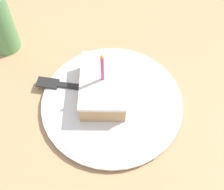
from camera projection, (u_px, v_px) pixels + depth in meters
The scene contains 4 objects.
ground_plane at pixel (103, 114), 0.64m from camera, with size 2.40×2.40×0.04m.
plate at pixel (112, 103), 0.63m from camera, with size 0.28×0.28×0.01m.
cake_slice at pixel (104, 86), 0.61m from camera, with size 0.09×0.14×0.12m.
fork at pixel (74, 86), 0.64m from camera, with size 0.18×0.05×0.01m.
Camera 1 is at (-0.02, 0.32, 0.54)m, focal length 50.00 mm.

